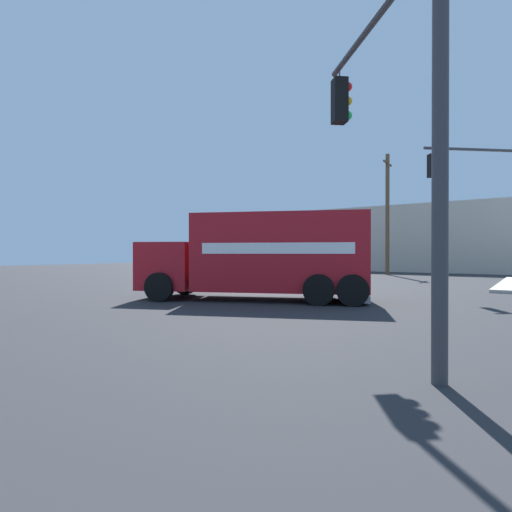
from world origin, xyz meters
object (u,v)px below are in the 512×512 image
at_px(delivery_truck, 262,256).
at_px(traffic_light_secondary, 488,194).
at_px(traffic_light_primary, 392,111).
at_px(utility_pole, 387,213).
at_px(pickup_navy, 205,269).

height_order(delivery_truck, traffic_light_secondary, traffic_light_secondary).
distance_m(traffic_light_primary, utility_pole, 26.29).
xyz_separation_m(delivery_truck, pickup_navy, (-8.54, 6.46, -0.84)).
bearing_deg(utility_pole, delivery_truck, -85.44).
bearing_deg(delivery_truck, pickup_navy, 142.88).
relative_size(delivery_truck, traffic_light_primary, 1.40).
xyz_separation_m(delivery_truck, traffic_light_secondary, (6.30, 7.56, 2.58)).
height_order(delivery_truck, pickup_navy, delivery_truck).
relative_size(traffic_light_secondary, pickup_navy, 1.17).
xyz_separation_m(traffic_light_primary, pickup_navy, (-14.73, 11.94, -3.16)).
relative_size(delivery_truck, utility_pole, 0.89).
bearing_deg(delivery_truck, utility_pole, 94.56).
bearing_deg(utility_pole, pickup_navy, -117.91).
bearing_deg(delivery_truck, traffic_light_secondary, 50.18).
distance_m(traffic_light_primary, pickup_navy, 19.22).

